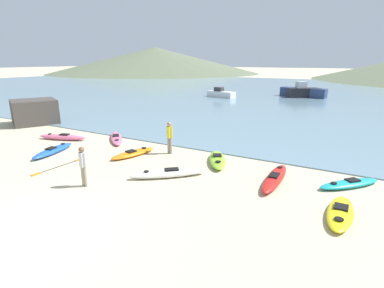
% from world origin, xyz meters
% --- Properties ---
extents(ground_plane, '(400.00, 400.00, 0.00)m').
position_xyz_m(ground_plane, '(0.00, 0.00, 0.00)').
color(ground_plane, '#C6B793').
extents(bay_water, '(160.00, 70.00, 0.06)m').
position_xyz_m(bay_water, '(0.00, 45.03, 0.03)').
color(bay_water, slate).
rests_on(bay_water, ground_plane).
extents(far_hill_left, '(79.06, 79.06, 9.59)m').
position_xyz_m(far_hill_left, '(-63.62, 92.51, 4.80)').
color(far_hill_left, '#5B664C').
rests_on(far_hill_left, ground_plane).
extents(far_hill_midleft, '(41.04, 41.04, 7.47)m').
position_xyz_m(far_hill_midleft, '(-57.62, 90.46, 3.74)').
color(far_hill_midleft, '#5B664C').
rests_on(far_hill_midleft, ground_plane).
extents(kayak_on_sand_0, '(3.21, 1.60, 0.39)m').
position_xyz_m(kayak_on_sand_0, '(-8.24, 7.77, 0.17)').
color(kayak_on_sand_0, '#E5668C').
rests_on(kayak_on_sand_0, ground_plane).
extents(kayak_on_sand_1, '(1.32, 2.77, 0.30)m').
position_xyz_m(kayak_on_sand_1, '(-2.20, 7.47, 0.13)').
color(kayak_on_sand_1, orange).
rests_on(kayak_on_sand_1, ground_plane).
extents(kayak_on_sand_2, '(2.89, 2.65, 0.37)m').
position_xyz_m(kayak_on_sand_2, '(1.11, 5.88, 0.17)').
color(kayak_on_sand_2, white).
rests_on(kayak_on_sand_2, ground_plane).
extents(kayak_on_sand_3, '(2.39, 2.53, 0.30)m').
position_xyz_m(kayak_on_sand_3, '(7.97, 8.63, 0.13)').
color(kayak_on_sand_3, teal).
rests_on(kayak_on_sand_3, ground_plane).
extents(kayak_on_sand_4, '(0.78, 3.41, 0.38)m').
position_xyz_m(kayak_on_sand_4, '(5.25, 7.67, 0.17)').
color(kayak_on_sand_4, red).
rests_on(kayak_on_sand_4, ground_plane).
extents(kayak_on_sand_5, '(0.79, 2.64, 0.31)m').
position_xyz_m(kayak_on_sand_5, '(7.86, 5.82, 0.14)').
color(kayak_on_sand_5, yellow).
rests_on(kayak_on_sand_5, ground_plane).
extents(kayak_on_sand_6, '(1.97, 2.80, 0.37)m').
position_xyz_m(kayak_on_sand_6, '(2.17, 8.63, 0.16)').
color(kayak_on_sand_6, '#8CCC2D').
rests_on(kayak_on_sand_6, ground_plane).
extents(kayak_on_sand_7, '(1.45, 3.10, 0.35)m').
position_xyz_m(kayak_on_sand_7, '(-6.25, 5.64, 0.16)').
color(kayak_on_sand_7, blue).
rests_on(kayak_on_sand_7, ground_plane).
extents(kayak_on_sand_8, '(2.97, 2.86, 0.30)m').
position_xyz_m(kayak_on_sand_8, '(-5.23, 9.40, 0.13)').
color(kayak_on_sand_8, '#E5668C').
rests_on(kayak_on_sand_8, ground_plane).
extents(person_near_foreground, '(0.33, 0.23, 1.65)m').
position_xyz_m(person_near_foreground, '(-1.24, 3.41, 0.94)').
color(person_near_foreground, gray).
rests_on(person_near_foreground, ground_plane).
extents(person_near_waterline, '(0.35, 0.29, 1.74)m').
position_xyz_m(person_near_waterline, '(-0.71, 8.74, 1.00)').
color(person_near_waterline, gray).
rests_on(person_near_waterline, ground_plane).
extents(moored_boat_1, '(4.30, 3.71, 2.08)m').
position_xyz_m(moored_boat_1, '(0.89, 38.34, 0.79)').
color(moored_boat_1, black).
rests_on(moored_boat_1, bay_water).
extents(moored_boat_3, '(4.05, 2.04, 1.30)m').
position_xyz_m(moored_boat_3, '(-8.73, 33.03, 0.52)').
color(moored_boat_3, white).
rests_on(moored_boat_3, bay_water).
extents(moored_boat_4, '(6.12, 2.34, 1.20)m').
position_xyz_m(moored_boat_4, '(0.79, 38.84, 0.66)').
color(moored_boat_4, navy).
rests_on(moored_boat_4, bay_water).
extents(loose_paddle, '(0.21, 2.78, 0.03)m').
position_xyz_m(loose_paddle, '(-4.12, 4.37, 0.01)').
color(loose_paddle, black).
rests_on(loose_paddle, ground_plane).
extents(shoreline_rock, '(3.96, 4.09, 1.89)m').
position_xyz_m(shoreline_rock, '(-14.41, 10.06, 0.95)').
color(shoreline_rock, '#423D38').
rests_on(shoreline_rock, ground_plane).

